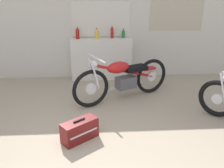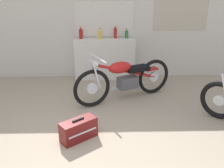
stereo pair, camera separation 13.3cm
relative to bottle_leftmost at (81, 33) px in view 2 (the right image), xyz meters
The scene contains 8 objects.
wall_back 0.36m from the bottle_leftmost, 57.70° to the left, with size 10.00×0.07×2.80m.
sill_counter 0.82m from the bottle_leftmost, ahead, with size 1.41×0.28×0.97m.
bottle_leftmost is the anchor object (origin of this frame).
bottle_left_center 0.44m from the bottle_leftmost, ahead, with size 0.08×0.08×0.25m.
bottle_center 0.79m from the bottle_leftmost, ahead, with size 0.07×0.07×0.31m.
bottle_right_center 1.05m from the bottle_leftmost, ahead, with size 0.07×0.07×0.22m.
motorcycle_red 1.67m from the bottle_leftmost, 52.75° to the right, with size 1.94×1.03×0.94m.
hard_case_darkred 2.78m from the bottle_leftmost, 86.78° to the right, with size 0.57×0.51×0.34m.
Camera 2 is at (0.47, -2.59, 2.25)m, focal length 42.00 mm.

